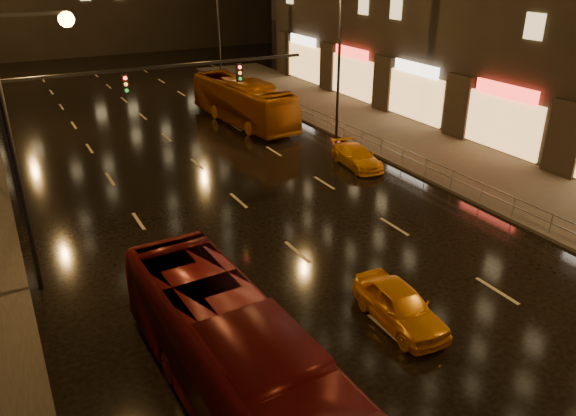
{
  "coord_description": "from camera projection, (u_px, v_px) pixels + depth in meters",
  "views": [
    {
      "loc": [
        -9.91,
        -7.68,
        11.16
      ],
      "look_at": [
        -0.87,
        9.18,
        2.5
      ],
      "focal_mm": 35.0,
      "sensor_mm": 36.0,
      "label": 1
    }
  ],
  "objects": [
    {
      "name": "sidewalk_right",
      "position": [
        457.0,
        162.0,
        32.86
      ],
      "size": [
        7.0,
        70.0,
        0.15
      ],
      "primitive_type": "cube",
      "color": "#38332D",
      "rests_on": "ground"
    },
    {
      "name": "traffic_signal",
      "position": [
        105.0,
        101.0,
        26.96
      ],
      "size": [
        15.31,
        0.32,
        6.2
      ],
      "color": "black",
      "rests_on": "ground"
    },
    {
      "name": "ground",
      "position": [
        210.0,
        175.0,
        31.09
      ],
      "size": [
        140.0,
        140.0,
        0.0
      ],
      "primitive_type": "plane",
      "color": "black",
      "rests_on": "ground"
    },
    {
      "name": "railing_right",
      "position": [
        381.0,
        143.0,
        33.51
      ],
      "size": [
        0.05,
        56.0,
        1.0
      ],
      "color": "#99999E",
      "rests_on": "sidewalk_right"
    },
    {
      "name": "taxi_far",
      "position": [
        357.0,
        157.0,
        32.13
      ],
      "size": [
        2.03,
        4.17,
        1.17
      ],
      "primitive_type": "imported",
      "rotation": [
        0.0,
        0.0,
        -0.1
      ],
      "color": "orange",
      "rests_on": "ground"
    },
    {
      "name": "bus_red",
      "position": [
        240.0,
        366.0,
        14.33
      ],
      "size": [
        3.15,
        11.33,
        3.12
      ],
      "primitive_type": "imported",
      "rotation": [
        0.0,
        0.0,
        0.05
      ],
      "color": "#5B0D0E",
      "rests_on": "ground"
    },
    {
      "name": "bus_curb",
      "position": [
        243.0,
        102.0,
        40.09
      ],
      "size": [
        3.56,
        11.41,
        3.13
      ],
      "primitive_type": "imported",
      "rotation": [
        0.0,
        0.0,
        0.08
      ],
      "color": "#9C510F",
      "rests_on": "ground"
    },
    {
      "name": "taxi_near",
      "position": [
        400.0,
        305.0,
        18.38
      ],
      "size": [
        1.8,
        4.02,
        1.34
      ],
      "primitive_type": "imported",
      "rotation": [
        0.0,
        0.0,
        -0.06
      ],
      "color": "orange",
      "rests_on": "ground"
    }
  ]
}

